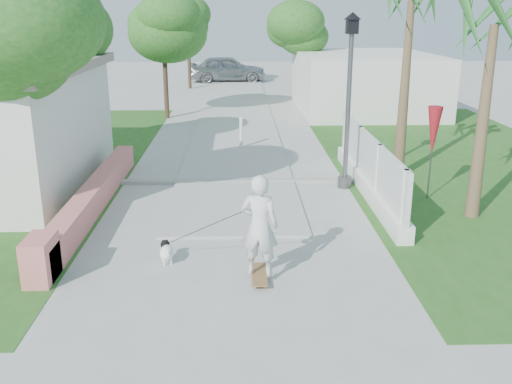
{
  "coord_description": "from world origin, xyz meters",
  "views": [
    {
      "loc": [
        0.11,
        -8.85,
        4.46
      ],
      "look_at": [
        0.44,
        1.7,
        1.1
      ],
      "focal_mm": 40.0,
      "sensor_mm": 36.0,
      "label": 1
    }
  ],
  "objects_px": {
    "street_lamp": "(349,95)",
    "dog": "(167,251)",
    "parked_car": "(227,69)",
    "patio_umbrella": "(433,132)",
    "skateboarder": "(220,228)",
    "bollard": "(241,132)"
  },
  "relations": [
    {
      "from": "street_lamp",
      "to": "dog",
      "type": "relative_size",
      "value": 7.81
    },
    {
      "from": "street_lamp",
      "to": "parked_car",
      "type": "height_order",
      "value": "street_lamp"
    },
    {
      "from": "dog",
      "to": "patio_umbrella",
      "type": "bearing_deg",
      "value": 16.08
    },
    {
      "from": "patio_umbrella",
      "to": "skateboarder",
      "type": "bearing_deg",
      "value": -141.46
    },
    {
      "from": "bollard",
      "to": "patio_umbrella",
      "type": "xyz_separation_m",
      "value": [
        4.6,
        -5.5,
        1.1
      ]
    },
    {
      "from": "parked_car",
      "to": "bollard",
      "type": "bearing_deg",
      "value": -178.91
    },
    {
      "from": "street_lamp",
      "to": "skateboarder",
      "type": "distance_m",
      "value": 6.13
    },
    {
      "from": "bollard",
      "to": "skateboarder",
      "type": "distance_m",
      "value": 9.53
    },
    {
      "from": "bollard",
      "to": "dog",
      "type": "distance_m",
      "value": 9.22
    },
    {
      "from": "street_lamp",
      "to": "skateboarder",
      "type": "height_order",
      "value": "street_lamp"
    },
    {
      "from": "skateboarder",
      "to": "bollard",
      "type": "bearing_deg",
      "value": -76.72
    },
    {
      "from": "dog",
      "to": "bollard",
      "type": "bearing_deg",
      "value": 66.32
    },
    {
      "from": "dog",
      "to": "parked_car",
      "type": "xyz_separation_m",
      "value": [
        0.66,
        28.47,
        0.63
      ]
    },
    {
      "from": "skateboarder",
      "to": "parked_car",
      "type": "height_order",
      "value": "skateboarder"
    },
    {
      "from": "street_lamp",
      "to": "parked_car",
      "type": "bearing_deg",
      "value": 98.31
    },
    {
      "from": "dog",
      "to": "parked_car",
      "type": "distance_m",
      "value": 28.49
    },
    {
      "from": "skateboarder",
      "to": "dog",
      "type": "bearing_deg",
      "value": -6.66
    },
    {
      "from": "dog",
      "to": "skateboarder",
      "type": "bearing_deg",
      "value": -37.25
    },
    {
      "from": "street_lamp",
      "to": "dog",
      "type": "distance_m",
      "value": 6.57
    },
    {
      "from": "bollard",
      "to": "parked_car",
      "type": "bearing_deg",
      "value": 92.32
    },
    {
      "from": "patio_umbrella",
      "to": "parked_car",
      "type": "relative_size",
      "value": 0.46
    },
    {
      "from": "bollard",
      "to": "dog",
      "type": "xyz_separation_m",
      "value": [
        -1.44,
        -9.1,
        -0.37
      ]
    }
  ]
}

